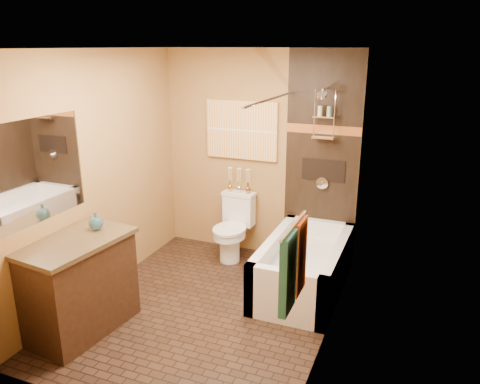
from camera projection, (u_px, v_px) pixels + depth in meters
The scene contains 23 objects.
floor at pixel (206, 308), 4.70m from camera, with size 3.00×3.00×0.00m, color black.
wall_left at pixel (97, 176), 4.75m from camera, with size 0.02×3.00×2.50m, color olive.
wall_right at pixel (333, 205), 3.89m from camera, with size 0.02×3.00×2.50m, color olive.
wall_back at pixel (258, 156), 5.65m from camera, with size 2.40×0.02×2.50m, color olive.
wall_front at pixel (100, 254), 2.99m from camera, with size 2.40×0.02×2.50m, color olive.
ceiling at pixel (200, 48), 3.94m from camera, with size 3.00×3.00×0.00m, color silver.
alcove_tile_back at pixel (322, 161), 5.36m from camera, with size 0.85×0.01×2.50m, color black.
alcove_tile_right at pixel (347, 182), 4.56m from camera, with size 0.01×1.50×2.50m, color black.
mosaic_band_back at pixel (323, 130), 5.24m from camera, with size 0.85×0.01×0.10m, color #94401B.
mosaic_band_right at pixel (348, 145), 4.45m from camera, with size 0.01×1.50×0.10m, color #94401B.
alcove_niche at pixel (323, 170), 5.38m from camera, with size 0.50×0.01×0.25m, color black.
shower_fixtures at pixel (324, 127), 5.13m from camera, with size 0.24×0.33×1.16m.
curtain_rod at pixel (272, 99), 4.61m from camera, with size 0.03×0.03×1.55m, color silver.
towel_bar at pixel (294, 225), 2.92m from camera, with size 0.02×0.02×0.55m, color silver.
towel_teal at pixel (288, 273), 2.88m from camera, with size 0.05×0.22×0.52m, color #1F5D69.
towel_rust at pixel (299, 257), 3.11m from camera, with size 0.05×0.22×0.52m, color #95391B.
sunset_painting at pixel (242, 130), 5.61m from camera, with size 0.90×0.04×0.70m, color orange.
vanity_mirror at pixel (40, 170), 4.01m from camera, with size 0.01×1.00×0.90m, color white.
bathtub at pixel (304, 270), 5.01m from camera, with size 0.80×1.50×0.55m.
toilet at pixel (234, 227), 5.72m from camera, with size 0.41×0.60×0.79m.
vanity at pixel (78, 285), 4.24m from camera, with size 0.73×1.07×0.89m.
teal_bottle at pixel (96, 221), 4.29m from camera, with size 0.13×0.13×0.21m, color #225666, non-canonical shape.
bud_vases at pixel (239, 180), 5.71m from camera, with size 0.30×0.06×0.30m.
Camera 1 is at (1.86, -3.70, 2.53)m, focal length 35.00 mm.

